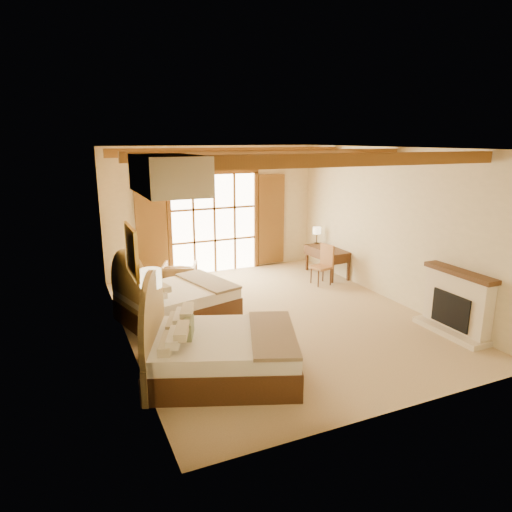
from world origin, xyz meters
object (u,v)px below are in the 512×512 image
bed_near (213,351)px  desk (327,261)px  armchair (180,277)px  nightstand (158,343)px  bed_far (170,299)px

bed_near → desk: 5.68m
armchair → nightstand: bearing=91.8°
nightstand → desk: 5.69m
nightstand → armchair: 3.33m
bed_near → desk: bed_near is taller
bed_near → bed_far: (-0.03, 2.45, -0.02)m
armchair → desk: (3.74, -0.22, 0.03)m
armchair → desk: size_ratio=0.56×
bed_near → desk: bearing=62.2°
nightstand → armchair: size_ratio=0.81×
bed_far → armchair: 1.61m
bed_near → armchair: size_ratio=3.54×
bed_far → desk: 4.50m
bed_far → armchair: size_ratio=3.16×
nightstand → armchair: bearing=79.2°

